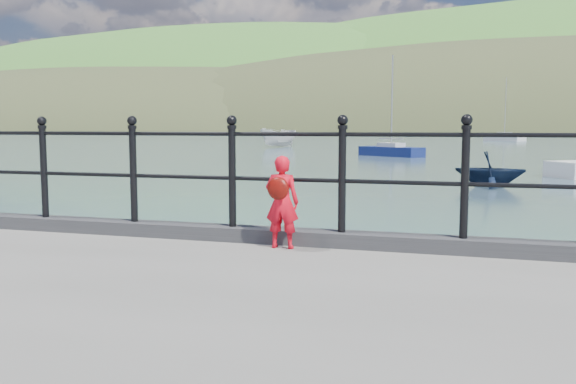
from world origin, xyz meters
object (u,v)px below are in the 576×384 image
(railing, at_px, (286,165))
(child, at_px, (282,201))
(sailboat_port, at_px, (391,152))
(sailboat_deep, at_px, (504,139))
(launch_white, at_px, (279,138))
(launch_navy, at_px, (490,169))

(railing, bearing_deg, child, -81.52)
(child, xyz_separation_m, sailboat_port, (-3.87, 39.61, -1.14))
(sailboat_deep, bearing_deg, railing, -49.02)
(railing, xyz_separation_m, launch_white, (-17.67, 55.40, -0.82))
(sailboat_deep, bearing_deg, child, -48.98)
(child, distance_m, launch_navy, 17.97)
(child, bearing_deg, sailboat_port, -86.75)
(launch_white, distance_m, sailboat_deep, 42.84)
(railing, distance_m, child, 0.44)
(launch_white, relative_size, launch_navy, 2.10)
(launch_white, height_order, launch_navy, launch_white)
(sailboat_port, bearing_deg, launch_navy, -39.40)
(child, xyz_separation_m, launch_white, (-17.71, 55.67, -0.48))
(sailboat_port, bearing_deg, railing, -50.10)
(sailboat_deep, distance_m, sailboat_port, 52.43)
(launch_navy, relative_size, sailboat_deep, 0.26)
(railing, relative_size, launch_white, 3.48)
(railing, distance_m, launch_white, 58.15)
(railing, xyz_separation_m, sailboat_deep, (6.55, 90.73, -1.48))
(child, relative_size, launch_white, 0.18)
(sailboat_deep, bearing_deg, launch_navy, -48.02)
(railing, distance_m, launch_navy, 17.73)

